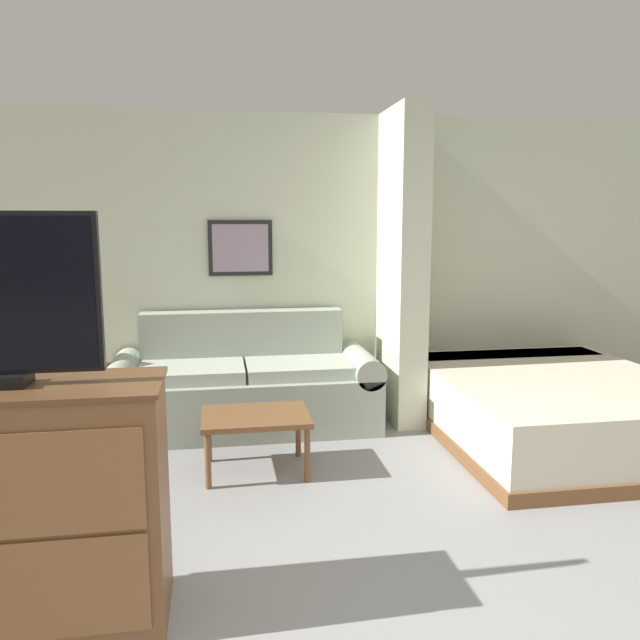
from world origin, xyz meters
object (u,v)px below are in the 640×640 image
at_px(couch, 245,387).
at_px(tv_dresser, 8,510).
at_px(coffee_table, 256,421).
at_px(table_lamp, 78,328).
at_px(bed, 554,407).

distance_m(couch, tv_dresser, 2.67).
height_order(couch, coffee_table, couch).
bearing_deg(table_lamp, tv_dresser, -85.06).
bearing_deg(tv_dresser, coffee_table, 53.39).
height_order(coffee_table, tv_dresser, tv_dresser).
bearing_deg(tv_dresser, couch, 66.18).
height_order(coffee_table, bed, bed).
relative_size(couch, tv_dresser, 1.69).
bearing_deg(coffee_table, tv_dresser, -126.61).
xyz_separation_m(tv_dresser, bed, (3.44, 1.75, -0.26)).
xyz_separation_m(couch, tv_dresser, (-1.08, -2.44, 0.19)).
relative_size(couch, bed, 1.01).
relative_size(tv_dresser, bed, 0.59).
bearing_deg(bed, tv_dresser, -153.05).
xyz_separation_m(table_lamp, tv_dresser, (0.21, -2.46, -0.34)).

